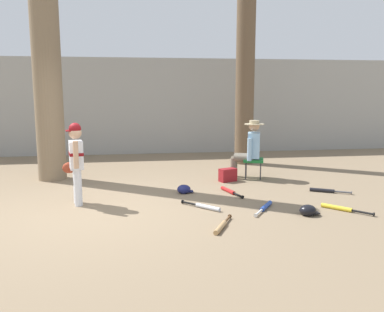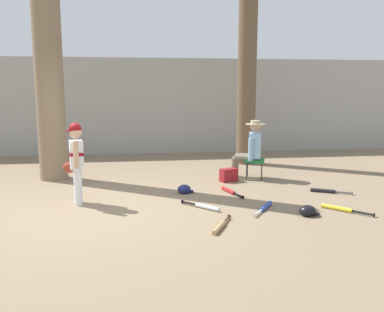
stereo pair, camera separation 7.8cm
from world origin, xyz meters
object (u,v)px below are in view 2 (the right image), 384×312
at_px(tree_behind_spectator, 247,84).
at_px(batting_helmet_navy, 184,189).
at_px(tree_near_player, 47,49).
at_px(bat_aluminum_silver, 204,207).
at_px(bat_wood_tan, 220,226).
at_px(young_ballplayer, 76,158).
at_px(bat_black_composite, 326,191).
at_px(bat_red_barrel, 230,191).
at_px(folding_stool, 255,161).
at_px(batting_helmet_black, 308,211).
at_px(handbag_beside_stool, 229,175).
at_px(seated_spectator, 250,148).
at_px(bat_yellow_trainer, 341,209).
at_px(bat_blue_youth, 265,207).

height_order(tree_behind_spectator, batting_helmet_navy, tree_behind_spectator).
relative_size(tree_near_player, bat_aluminum_silver, 10.65).
xyz_separation_m(tree_near_player, bat_wood_tan, (2.77, -3.48, -2.58)).
relative_size(young_ballplayer, bat_wood_tan, 1.92).
xyz_separation_m(young_ballplayer, bat_black_composite, (4.28, 0.13, -0.71)).
relative_size(bat_black_composite, bat_red_barrel, 0.90).
distance_m(folding_stool, bat_red_barrel, 1.41).
bearing_deg(bat_wood_tan, batting_helmet_black, 15.60).
distance_m(handbag_beside_stool, bat_black_composite, 1.90).
xyz_separation_m(folding_stool, seated_spectator, (-0.09, 0.03, 0.28)).
distance_m(handbag_beside_stool, bat_red_barrel, 0.94).
height_order(folding_stool, seated_spectator, seated_spectator).
distance_m(tree_near_player, handbag_beside_stool, 4.36).
height_order(bat_yellow_trainer, bat_blue_youth, same).
relative_size(handbag_beside_stool, bat_blue_youth, 0.51).
distance_m(young_ballplayer, batting_helmet_navy, 1.95).
xyz_separation_m(bat_aluminum_silver, bat_yellow_trainer, (2.02, -0.39, 0.00)).
bearing_deg(tree_near_player, folding_stool, -7.26).
relative_size(tree_behind_spectator, batting_helmet_black, 15.95).
bearing_deg(batting_helmet_black, tree_near_player, 143.22).
bearing_deg(bat_red_barrel, bat_blue_youth, -74.05).
bearing_deg(bat_red_barrel, batting_helmet_black, -60.38).
bearing_deg(bat_yellow_trainer, batting_helmet_navy, 147.94).
distance_m(tree_behind_spectator, young_ballplayer, 5.01).
relative_size(folding_stool, batting_helmet_black, 1.73).
xyz_separation_m(seated_spectator, batting_helmet_navy, (-1.49, -1.06, -0.57)).
distance_m(tree_near_player, bat_aluminum_silver, 4.53).
relative_size(folding_stool, bat_black_composite, 0.77).
bearing_deg(batting_helmet_navy, tree_near_player, 148.35).
bearing_deg(bat_aluminum_silver, folding_stool, 55.73).
xyz_separation_m(tree_near_player, batting_helmet_navy, (2.52, -1.55, -2.54)).
xyz_separation_m(young_ballplayer, folding_stool, (3.36, 1.48, -0.38)).
bearing_deg(bat_black_composite, batting_helmet_black, -125.68).
bearing_deg(batting_helmet_black, folding_stool, 91.01).
height_order(tree_behind_spectator, folding_stool, tree_behind_spectator).
bearing_deg(batting_helmet_navy, bat_aluminum_silver, -78.91).
relative_size(tree_near_player, bat_wood_tan, 9.07).
bearing_deg(bat_blue_youth, bat_black_composite, 30.88).
bearing_deg(tree_near_player, seated_spectator, -7.00).
bearing_deg(batting_helmet_navy, tree_behind_spectator, 56.28).
xyz_separation_m(folding_stool, batting_helmet_black, (0.05, -2.58, -0.29)).
xyz_separation_m(bat_red_barrel, bat_blue_youth, (0.30, -1.05, -0.00)).
distance_m(tree_near_player, batting_helmet_navy, 3.90).
relative_size(folding_stool, batting_helmet_navy, 1.78).
height_order(young_ballplayer, bat_wood_tan, young_ballplayer).
xyz_separation_m(bat_black_composite, bat_blue_youth, (-1.40, -0.84, 0.00)).
height_order(bat_yellow_trainer, batting_helmet_black, batting_helmet_black).
relative_size(young_ballplayer, batting_helmet_navy, 4.60).
relative_size(folding_stool, bat_wood_tan, 0.74).
bearing_deg(young_ballplayer, bat_wood_tan, -36.19).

